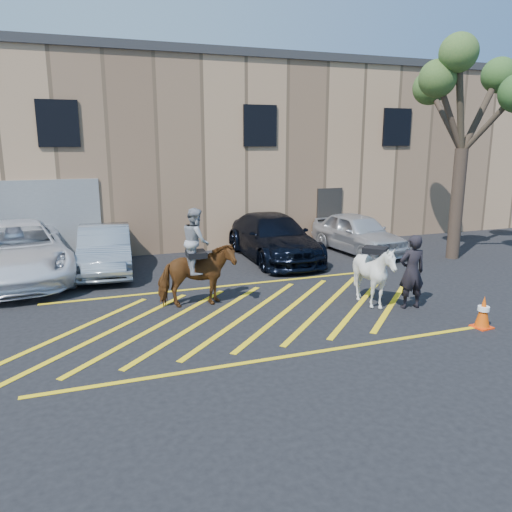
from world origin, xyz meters
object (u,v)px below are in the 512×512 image
object	(u,v)px
saddled_white	(374,275)
traffic_cone	(483,312)
tree	(467,90)
car_white_suv	(358,233)
car_white_pickup	(16,251)
handler	(412,272)
car_silver_sedan	(105,249)
mounted_bay	(197,267)
car_blue_suv	(273,237)

from	to	relation	value
saddled_white	traffic_cone	size ratio (longest dim) A/B	2.69
tree	car_white_suv	bearing A→B (deg)	144.08
car_white_pickup	handler	size ratio (longest dim) A/B	3.34
car_silver_sedan	mounted_bay	bearing A→B (deg)	-61.61
traffic_cone	saddled_white	bearing A→B (deg)	125.16
car_white_pickup	traffic_cone	world-z (taller)	car_white_pickup
car_white_suv	tree	size ratio (longest dim) A/B	0.59
car_silver_sedan	car_blue_suv	xyz separation A→B (m)	(5.64, -0.12, 0.04)
car_silver_sedan	tree	bearing A→B (deg)	-6.25
mounted_bay	saddled_white	xyz separation A→B (m)	(4.12, -1.50, -0.18)
car_white_pickup	traffic_cone	xyz separation A→B (m)	(10.06, -7.87, -0.49)
car_silver_sedan	car_white_pickup	bearing A→B (deg)	-175.08
car_white_pickup	car_silver_sedan	xyz separation A→B (m)	(2.53, 0.03, -0.13)
car_white_suv	traffic_cone	distance (m)	7.82
car_silver_sedan	mounted_bay	size ratio (longest dim) A/B	1.78
handler	traffic_cone	bearing A→B (deg)	118.43
car_silver_sedan	saddled_white	distance (m)	8.39
car_blue_suv	car_white_suv	size ratio (longest dim) A/B	1.23
car_silver_sedan	mounted_bay	world-z (taller)	mounted_bay
car_white_suv	tree	xyz separation A→B (m)	(2.69, -1.95, 4.96)
car_white_suv	tree	bearing A→B (deg)	-40.89
saddled_white	traffic_cone	bearing A→B (deg)	-54.84
car_white_suv	car_white_pickup	bearing A→B (deg)	174.08
car_white_pickup	tree	bearing A→B (deg)	-15.44
handler	saddled_white	bearing A→B (deg)	-19.89
handler	mounted_bay	world-z (taller)	mounted_bay
traffic_cone	tree	bearing A→B (deg)	54.24
car_white_pickup	car_blue_suv	xyz separation A→B (m)	(8.17, -0.09, -0.09)
car_white_suv	mounted_bay	distance (m)	8.14
car_white_pickup	handler	xyz separation A→B (m)	(9.39, -6.19, 0.07)
car_white_pickup	mounted_bay	bearing A→B (deg)	-50.70
car_white_pickup	saddled_white	distance (m)	10.35
car_white_suv	mounted_bay	xyz separation A→B (m)	(-7.03, -4.09, 0.27)
mounted_bay	handler	bearing A→B (deg)	-21.11
car_white_pickup	handler	distance (m)	11.25
car_blue_suv	mounted_bay	bearing A→B (deg)	-130.86
car_blue_suv	tree	xyz separation A→B (m)	(6.01, -2.05, 4.92)
handler	saddled_white	size ratio (longest dim) A/B	0.94
traffic_cone	car_white_suv	bearing A→B (deg)	79.41
car_blue_suv	handler	world-z (taller)	handler
traffic_cone	car_white_pickup	bearing A→B (deg)	141.94
car_white_pickup	mounted_bay	size ratio (longest dim) A/B	2.49
traffic_cone	car_silver_sedan	bearing A→B (deg)	133.60
mounted_bay	car_white_pickup	bearing A→B (deg)	136.16
saddled_white	car_blue_suv	bearing A→B (deg)	94.11
handler	car_white_suv	bearing A→B (deg)	-102.48
car_white_suv	handler	xyz separation A→B (m)	(-2.10, -6.00, 0.19)
car_silver_sedan	handler	size ratio (longest dim) A/B	2.40
car_white_suv	mounted_bay	world-z (taller)	mounted_bay
saddled_white	traffic_cone	distance (m)	2.60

